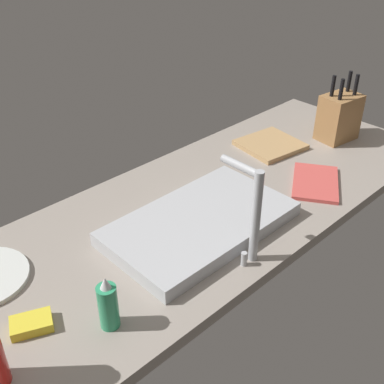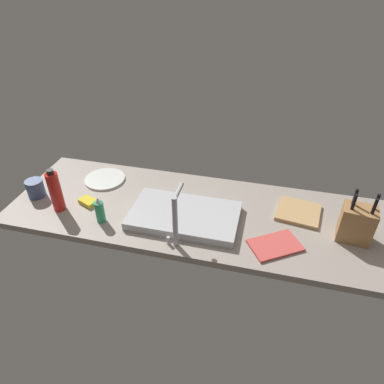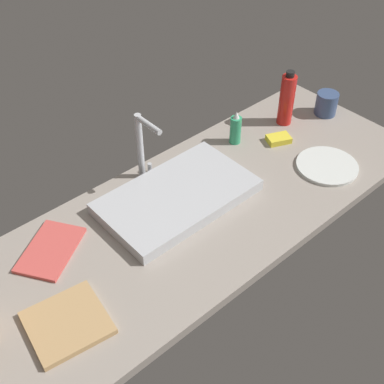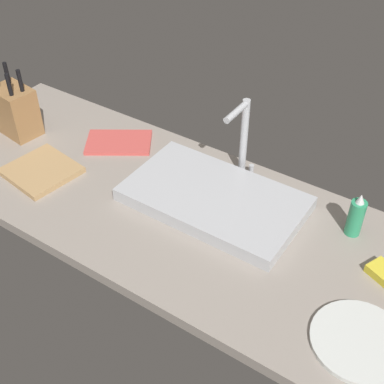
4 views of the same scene
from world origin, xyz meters
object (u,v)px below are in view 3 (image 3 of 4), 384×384
water_bottle (287,99)px  coffee_mug (326,104)px  dish_sponge (279,139)px  sink_basin (177,196)px  dish_towel (51,250)px  faucet (142,143)px  soap_bottle (236,129)px  dinner_plate (327,166)px  cutting_board (67,323)px

water_bottle → coffee_mug: water_bottle is taller
coffee_mug → dish_sponge: coffee_mug is taller
sink_basin → dish_towel: (-44.33, 8.74, -1.48)cm
faucet → coffee_mug: bearing=-11.6°
soap_bottle → dish_sponge: 17.91cm
coffee_mug → soap_bottle: bearing=165.7°
water_bottle → dinner_plate: size_ratio=1.02×
sink_basin → dinner_plate: size_ratio=2.31×
dinner_plate → dish_towel: bearing=162.2°
water_bottle → dish_towel: size_ratio=1.05×
soap_bottle → water_bottle: (24.91, -3.73, 4.83)cm
water_bottle → faucet: bearing=171.4°
dish_towel → coffee_mug: coffee_mug is taller
water_bottle → sink_basin: bearing=-173.4°
faucet → soap_bottle: bearing=-8.7°
dish_sponge → dish_towel: bearing=174.8°
coffee_mug → water_bottle: bearing=158.1°
soap_bottle → dish_towel: (-83.40, -2.42, -5.49)cm
soap_bottle → water_bottle: bearing=-8.5°
faucet → sink_basin: bearing=-87.4°
sink_basin → coffee_mug: 81.99cm
sink_basin → dish_sponge: bearing=-0.1°
faucet → dish_sponge: bearing=-18.1°
cutting_board → water_bottle: water_bottle is taller
dish_towel → dish_sponge: (96.45, -8.83, 0.60)cm
dinner_plate → dish_sponge: bearing=93.3°
faucet → dinner_plate: 68.95cm
water_bottle → dinner_plate: bearing=-109.3°
cutting_board → water_bottle: (118.48, 25.37, 10.02)cm
faucet → coffee_mug: 85.11cm
faucet → dish_sponge: (52.88, -17.33, -14.21)cm
cutting_board → dish_towel: bearing=69.1°
faucet → dish_sponge: 57.44cm
soap_bottle → dinner_plate: bearing=-67.0°
sink_basin → dish_sponge: 52.12cm
soap_bottle → dinner_plate: 37.20cm
cutting_board → soap_bottle: size_ratio=1.48×
cutting_board → dish_towel: size_ratio=0.93×
cutting_board → coffee_mug: size_ratio=2.14×
dish_towel → coffee_mug: bearing=-3.9°
coffee_mug → dish_sponge: size_ratio=1.07×
faucet → cutting_board: bearing=-146.8°
soap_bottle → dish_towel: 83.62cm
dish_towel → water_bottle: bearing=-0.7°
cutting_board → soap_bottle: bearing=17.3°
dish_towel → dish_sponge: size_ratio=2.47×
cutting_board → soap_bottle: (93.57, 29.09, 5.19)cm
sink_basin → faucet: faucet is taller
water_bottle → dish_towel: bearing=179.3°
sink_basin → dish_towel: size_ratio=2.37×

